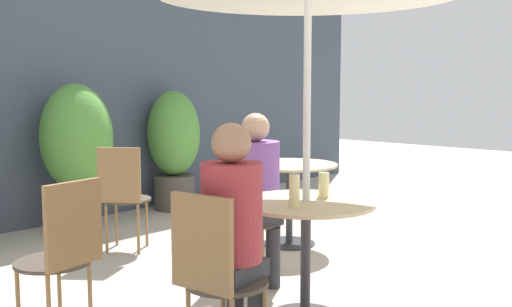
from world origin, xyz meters
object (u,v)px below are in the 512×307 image
object	(u,v)px
seated_person_1	(233,222)
potted_plant_2	(174,145)
cafe_table_far	(289,182)
bistro_chair_1	(214,268)
potted_plant_1	(77,146)
bistro_chair_2	(123,190)
bistro_chair_4	(64,247)
beer_glass_0	(294,191)
bistro_chair_0	(248,206)
seated_person_0	(256,184)
beer_glass_1	(324,185)
cafe_table_near	(306,230)

from	to	relation	value
seated_person_1	potted_plant_2	distance (m)	3.87
cafe_table_far	bistro_chair_1	distance (m)	2.44
potted_plant_1	bistro_chair_2	bearing A→B (deg)	-99.58
bistro_chair_4	potted_plant_1	distance (m)	2.65
cafe_table_far	beer_glass_0	distance (m)	1.88
bistro_chair_0	bistro_chair_2	world-z (taller)	same
bistro_chair_0	bistro_chair_1	xyz separation A→B (m)	(-1.16, -0.89, 0.00)
bistro_chair_0	seated_person_1	size ratio (longest dim) A/B	0.74
bistro_chair_1	seated_person_1	size ratio (longest dim) A/B	0.74
bistro_chair_1	seated_person_0	world-z (taller)	seated_person_0
bistro_chair_4	beer_glass_1	world-z (taller)	bistro_chair_4
bistro_chair_1	bistro_chair_0	bearing A→B (deg)	-60.00
bistro_chair_2	beer_glass_0	world-z (taller)	beer_glass_0
seated_person_1	potted_plant_1	world-z (taller)	potted_plant_1
cafe_table_far	bistro_chair_4	distance (m)	2.41
seated_person_1	cafe_table_near	bearing A→B (deg)	-90.00
bistro_chair_4	potted_plant_2	bearing A→B (deg)	-147.14
bistro_chair_1	potted_plant_1	world-z (taller)	potted_plant_1
beer_glass_0	potted_plant_2	distance (m)	3.56
seated_person_0	potted_plant_1	size ratio (longest dim) A/B	0.85
beer_glass_0	potted_plant_1	xyz separation A→B (m)	(0.43, 3.03, 0.01)
beer_glass_1	potted_plant_2	size ratio (longest dim) A/B	0.11
cafe_table_far	bistro_chair_0	size ratio (longest dim) A/B	0.93
potted_plant_1	bistro_chair_1	bearing A→B (deg)	-109.57
cafe_table_far	seated_person_0	xyz separation A→B (m)	(-0.97, -0.52, 0.16)
bistro_chair_0	beer_glass_0	size ratio (longest dim) A/B	4.80
bistro_chair_4	cafe_table_far	bearing A→B (deg)	-178.43
bistro_chair_0	potted_plant_1	bearing A→B (deg)	114.07
bistro_chair_0	seated_person_0	size ratio (longest dim) A/B	0.74
cafe_table_near	seated_person_0	size ratio (longest dim) A/B	0.67
bistro_chair_0	beer_glass_1	bearing A→B (deg)	-77.66
potted_plant_1	potted_plant_2	xyz separation A→B (m)	(1.26, 0.11, -0.09)
seated_person_0	bistro_chair_2	bearing A→B (deg)	119.72
bistro_chair_1	bistro_chair_4	bearing A→B (deg)	11.77
cafe_table_far	potted_plant_2	xyz separation A→B (m)	(0.28, 1.92, 0.17)
beer_glass_0	bistro_chair_2	bearing A→B (deg)	82.52
cafe_table_near	beer_glass_0	size ratio (longest dim) A/B	4.35
bistro_chair_0	beer_glass_0	distance (m)	1.01
bistro_chair_0	potted_plant_2	bearing A→B (deg)	84.76
beer_glass_0	potted_plant_1	distance (m)	3.06
potted_plant_1	potted_plant_2	distance (m)	1.27
beer_glass_0	seated_person_0	bearing A→B (deg)	57.74
cafe_table_far	bistro_chair_0	xyz separation A→B (m)	(-0.92, -0.38, -0.02)
cafe_table_near	potted_plant_2	xyz separation A→B (m)	(1.52, 3.08, 0.18)
bistro_chair_1	bistro_chair_2	distance (m)	2.30
cafe_table_far	bistro_chair_2	distance (m)	1.42
cafe_table_far	seated_person_0	world-z (taller)	seated_person_0
bistro_chair_1	seated_person_1	xyz separation A→B (m)	(0.15, 0.02, 0.19)
cafe_table_far	seated_person_0	size ratio (longest dim) A/B	0.69
bistro_chair_4	bistro_chair_0	bearing A→B (deg)	173.25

